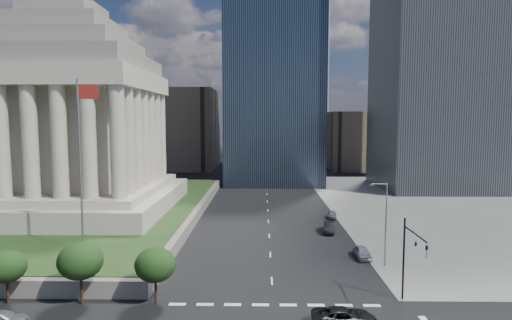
{
  "coord_description": "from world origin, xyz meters",
  "views": [
    {
      "loc": [
        -1.03,
        -24.52,
        17.23
      ],
      "look_at": [
        -1.75,
        22.98,
        12.79
      ],
      "focal_mm": 30.0,
      "sensor_mm": 36.0,
      "label": 1
    }
  ],
  "objects_px": {
    "flagpole": "(81,156)",
    "parked_sedan_near": "(362,253)",
    "parked_sedan_mid": "(329,227)",
    "traffic_signal_ne": "(411,252)",
    "suv_grey": "(1,319)",
    "pickup_truck": "(344,317)",
    "parked_sedan_far": "(332,215)",
    "war_memorial": "(68,95)",
    "street_lamp_north": "(385,219)"
  },
  "relations": [
    {
      "from": "traffic_signal_ne",
      "to": "street_lamp_north",
      "type": "relative_size",
      "value": 0.8
    },
    {
      "from": "traffic_signal_ne",
      "to": "parked_sedan_near",
      "type": "relative_size",
      "value": 1.89
    },
    {
      "from": "flagpole",
      "to": "parked_sedan_far",
      "type": "xyz_separation_m",
      "value": [
        33.03,
        25.44,
        -12.46
      ]
    },
    {
      "from": "flagpole",
      "to": "parked_sedan_near",
      "type": "xyz_separation_m",
      "value": [
        33.33,
        3.76,
        -12.39
      ]
    },
    {
      "from": "suv_grey",
      "to": "parked_sedan_near",
      "type": "xyz_separation_m",
      "value": [
        34.42,
        18.28,
        0.08
      ]
    },
    {
      "from": "street_lamp_north",
      "to": "parked_sedan_near",
      "type": "distance_m",
      "value": 5.95
    },
    {
      "from": "war_memorial",
      "to": "parked_sedan_near",
      "type": "height_order",
      "value": "war_memorial"
    },
    {
      "from": "pickup_truck",
      "to": "street_lamp_north",
      "type": "bearing_deg",
      "value": -27.16
    },
    {
      "from": "suv_grey",
      "to": "parked_sedan_mid",
      "type": "xyz_separation_m",
      "value": [
        32.16,
        30.55,
        0.14
      ]
    },
    {
      "from": "traffic_signal_ne",
      "to": "suv_grey",
      "type": "distance_m",
      "value": 35.96
    },
    {
      "from": "pickup_truck",
      "to": "suv_grey",
      "type": "xyz_separation_m",
      "value": [
        -28.77,
        -0.52,
        -0.12
      ]
    },
    {
      "from": "war_memorial",
      "to": "street_lamp_north",
      "type": "relative_size",
      "value": 3.9
    },
    {
      "from": "street_lamp_north",
      "to": "pickup_truck",
      "type": "distance_m",
      "value": 17.46
    },
    {
      "from": "flagpole",
      "to": "parked_sedan_near",
      "type": "distance_m",
      "value": 35.76
    },
    {
      "from": "parked_sedan_near",
      "to": "parked_sedan_mid",
      "type": "height_order",
      "value": "parked_sedan_mid"
    },
    {
      "from": "flagpole",
      "to": "suv_grey",
      "type": "height_order",
      "value": "flagpole"
    },
    {
      "from": "war_memorial",
      "to": "parked_sedan_far",
      "type": "relative_size",
      "value": 10.15
    },
    {
      "from": "traffic_signal_ne",
      "to": "parked_sedan_near",
      "type": "bearing_deg",
      "value": 94.07
    },
    {
      "from": "parked_sedan_near",
      "to": "traffic_signal_ne",
      "type": "bearing_deg",
      "value": -86.06
    },
    {
      "from": "flagpole",
      "to": "pickup_truck",
      "type": "distance_m",
      "value": 33.39
    },
    {
      "from": "suv_grey",
      "to": "parked_sedan_near",
      "type": "bearing_deg",
      "value": -68.66
    },
    {
      "from": "traffic_signal_ne",
      "to": "parked_sedan_mid",
      "type": "height_order",
      "value": "traffic_signal_ne"
    },
    {
      "from": "flagpole",
      "to": "parked_sedan_mid",
      "type": "xyz_separation_m",
      "value": [
        31.07,
        16.03,
        -12.34
      ]
    },
    {
      "from": "flagpole",
      "to": "parked_sedan_near",
      "type": "height_order",
      "value": "flagpole"
    },
    {
      "from": "traffic_signal_ne",
      "to": "pickup_truck",
      "type": "relative_size",
      "value": 1.46
    },
    {
      "from": "street_lamp_north",
      "to": "parked_sedan_mid",
      "type": "height_order",
      "value": "street_lamp_north"
    },
    {
      "from": "suv_grey",
      "to": "street_lamp_north",
      "type": "bearing_deg",
      "value": -73.45
    },
    {
      "from": "war_memorial",
      "to": "pickup_truck",
      "type": "bearing_deg",
      "value": -43.64
    },
    {
      "from": "street_lamp_north",
      "to": "parked_sedan_near",
      "type": "height_order",
      "value": "street_lamp_north"
    },
    {
      "from": "parked_sedan_near",
      "to": "flagpole",
      "type": "bearing_deg",
      "value": -173.69
    },
    {
      "from": "flagpole",
      "to": "pickup_truck",
      "type": "relative_size",
      "value": 3.65
    },
    {
      "from": "traffic_signal_ne",
      "to": "pickup_truck",
      "type": "xyz_separation_m",
      "value": [
        -6.65,
        -3.7,
        -4.49
      ]
    },
    {
      "from": "street_lamp_north",
      "to": "pickup_truck",
      "type": "height_order",
      "value": "street_lamp_north"
    },
    {
      "from": "flagpole",
      "to": "pickup_truck",
      "type": "bearing_deg",
      "value": -26.83
    },
    {
      "from": "pickup_truck",
      "to": "parked_sedan_far",
      "type": "bearing_deg",
      "value": -8.4
    },
    {
      "from": "parked_sedan_far",
      "to": "parked_sedan_mid",
      "type": "bearing_deg",
      "value": -93.41
    },
    {
      "from": "street_lamp_north",
      "to": "parked_sedan_far",
      "type": "height_order",
      "value": "street_lamp_north"
    },
    {
      "from": "suv_grey",
      "to": "parked_sedan_near",
      "type": "height_order",
      "value": "parked_sedan_near"
    },
    {
      "from": "street_lamp_north",
      "to": "parked_sedan_mid",
      "type": "bearing_deg",
      "value": 105.21
    },
    {
      "from": "traffic_signal_ne",
      "to": "flagpole",
      "type": "bearing_deg",
      "value": 163.29
    },
    {
      "from": "flagpole",
      "to": "parked_sedan_mid",
      "type": "relative_size",
      "value": 4.23
    },
    {
      "from": "street_lamp_north",
      "to": "pickup_truck",
      "type": "relative_size",
      "value": 1.82
    },
    {
      "from": "parked_sedan_near",
      "to": "parked_sedan_far",
      "type": "relative_size",
      "value": 1.1
    },
    {
      "from": "war_memorial",
      "to": "parked_sedan_near",
      "type": "relative_size",
      "value": 9.2
    },
    {
      "from": "war_memorial",
      "to": "traffic_signal_ne",
      "type": "relative_size",
      "value": 4.88
    },
    {
      "from": "traffic_signal_ne",
      "to": "suv_grey",
      "type": "height_order",
      "value": "traffic_signal_ne"
    },
    {
      "from": "war_memorial",
      "to": "suv_grey",
      "type": "height_order",
      "value": "war_memorial"
    },
    {
      "from": "traffic_signal_ne",
      "to": "war_memorial",
      "type": "bearing_deg",
      "value": 143.58
    },
    {
      "from": "war_memorial",
      "to": "traffic_signal_ne",
      "type": "distance_m",
      "value": 60.0
    },
    {
      "from": "parked_sedan_mid",
      "to": "pickup_truck",
      "type": "bearing_deg",
      "value": -87.74
    }
  ]
}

